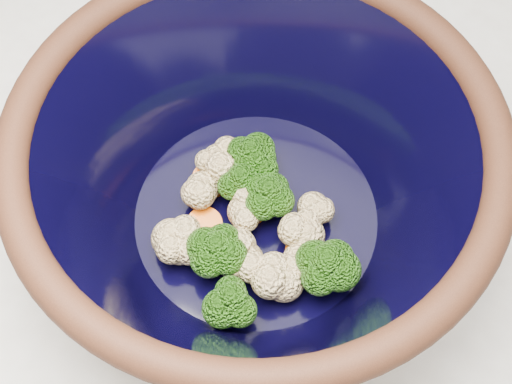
# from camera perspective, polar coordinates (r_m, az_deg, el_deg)

# --- Properties ---
(counter) EXTENTS (1.20, 1.20, 0.90)m
(counter) POSITION_cam_1_polar(r_m,az_deg,el_deg) (1.04, 3.67, -13.80)
(counter) COLOR beige
(counter) RESTS_ON ground
(mixing_bowl) EXTENTS (0.37, 0.37, 0.16)m
(mixing_bowl) POSITION_cam_1_polar(r_m,az_deg,el_deg) (0.54, 0.00, 0.81)
(mixing_bowl) COLOR black
(mixing_bowl) RESTS_ON counter
(vegetable_pile) EXTENTS (0.16, 0.15, 0.05)m
(vegetable_pile) POSITION_cam_1_polar(r_m,az_deg,el_deg) (0.56, -0.35, -2.52)
(vegetable_pile) COLOR #608442
(vegetable_pile) RESTS_ON mixing_bowl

